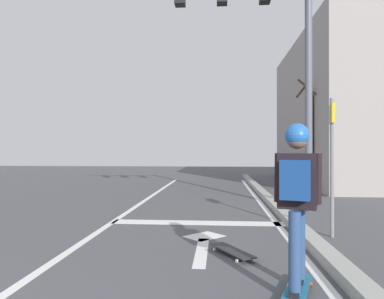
% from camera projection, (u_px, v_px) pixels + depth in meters
% --- Properties ---
extents(lane_line_center, '(0.12, 20.00, 0.01)m').
position_uv_depth(lane_line_center, '(109.00, 224.00, 6.50)').
color(lane_line_center, silver).
rests_on(lane_line_center, ground).
extents(lane_line_curbside, '(0.12, 20.00, 0.01)m').
position_uv_depth(lane_line_curbside, '(280.00, 227.00, 6.27)').
color(lane_line_curbside, silver).
rests_on(lane_line_curbside, ground).
extents(stop_bar, '(3.24, 0.40, 0.01)m').
position_uv_depth(stop_bar, '(198.00, 223.00, 6.65)').
color(stop_bar, silver).
rests_on(stop_bar, ground).
extents(lane_arrow_stem, '(0.16, 1.40, 0.01)m').
position_uv_depth(lane_arrow_stem, '(202.00, 251.00, 4.76)').
color(lane_arrow_stem, silver).
rests_on(lane_arrow_stem, ground).
extents(lane_arrow_head, '(0.71, 0.71, 0.01)m').
position_uv_depth(lane_arrow_head, '(204.00, 236.00, 5.60)').
color(lane_arrow_head, silver).
rests_on(lane_arrow_head, ground).
extents(curb_strip, '(0.24, 24.00, 0.14)m').
position_uv_depth(curb_strip, '(294.00, 224.00, 6.25)').
color(curb_strip, '#9B9D94').
rests_on(curb_strip, ground).
extents(skateboard, '(0.47, 0.86, 0.07)m').
position_uv_depth(skateboard, '(297.00, 289.00, 3.32)').
color(skateboard, '#1D6587').
rests_on(skateboard, ground).
extents(skater, '(0.41, 0.58, 1.54)m').
position_uv_depth(skater, '(297.00, 185.00, 3.31)').
color(skater, navy).
rests_on(skater, skateboard).
extents(spare_skateboard, '(0.59, 0.80, 0.07)m').
position_uv_depth(spare_skateboard, '(232.00, 251.00, 4.58)').
color(spare_skateboard, '#29272D').
rests_on(spare_skateboard, ground).
extents(traffic_signal_mast, '(3.97, 0.34, 5.61)m').
position_uv_depth(traffic_signal_mast, '(259.00, 29.00, 8.06)').
color(traffic_signal_mast, '#525764').
rests_on(traffic_signal_mast, ground).
extents(street_sign_post, '(0.12, 0.44, 2.18)m').
position_uv_depth(street_sign_post, '(332.00, 146.00, 5.56)').
color(street_sign_post, slate).
rests_on(street_sign_post, ground).
extents(roadside_tree, '(0.94, 0.94, 4.26)m').
position_uv_depth(roadside_tree, '(310.00, 137.00, 12.13)').
color(roadside_tree, '#50382B').
rests_on(roadside_tree, ground).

